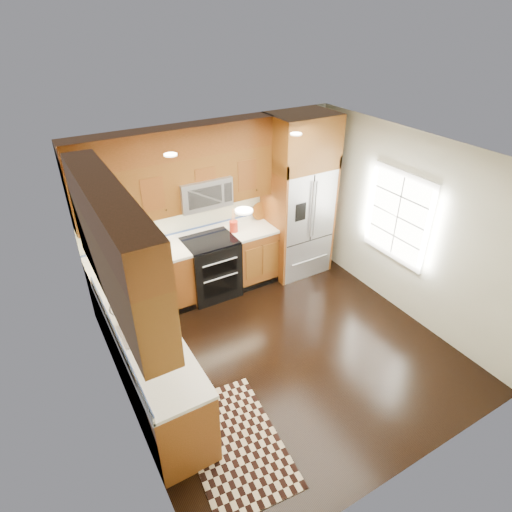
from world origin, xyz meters
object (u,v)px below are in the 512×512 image
refrigerator (299,197)px  rug (235,442)px  range (211,267)px  utensil_crock (234,224)px  knife_block (150,241)px

refrigerator → rug: bearing=-134.9°
refrigerator → range: bearing=178.6°
rug → utensil_crock: bearing=67.6°
rug → utensil_crock: (1.39, 2.62, 1.06)m
utensil_crock → refrigerator: bearing=-5.4°
rug → utensil_crock: size_ratio=4.11×
knife_block → rug: bearing=-92.6°
refrigerator → utensil_crock: 1.14m
range → knife_block: bearing=165.8°
rug → utensil_crock: utensil_crock is taller
refrigerator → knife_block: (-2.38, 0.25, -0.24)m
range → rug: size_ratio=0.63×
rug → utensil_crock: 3.15m
refrigerator → knife_block: size_ratio=8.65×
rug → knife_block: size_ratio=5.01×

